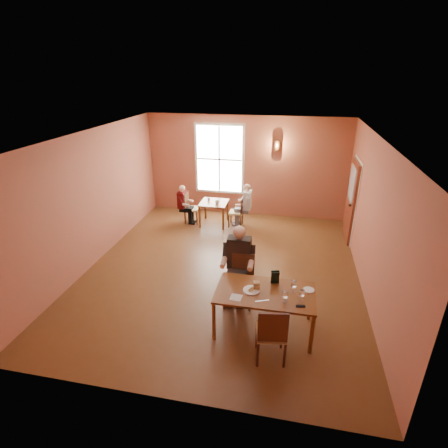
% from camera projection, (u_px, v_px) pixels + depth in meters
% --- Properties ---
extents(ground, '(6.00, 7.00, 0.01)m').
position_uv_depth(ground, '(222.00, 269.00, 7.96)').
color(ground, brown).
rests_on(ground, ground).
extents(wall_back, '(6.00, 0.04, 3.00)m').
position_uv_depth(wall_back, '(246.00, 167.00, 10.49)').
color(wall_back, brown).
rests_on(wall_back, ground).
extents(wall_front, '(6.00, 0.04, 3.00)m').
position_uv_depth(wall_front, '(163.00, 312.00, 4.22)').
color(wall_front, brown).
rests_on(wall_front, ground).
extents(wall_left, '(0.04, 7.00, 3.00)m').
position_uv_depth(wall_left, '(93.00, 199.00, 7.90)').
color(wall_left, brown).
rests_on(wall_left, ground).
extents(wall_right, '(0.04, 7.00, 3.00)m').
position_uv_depth(wall_right, '(372.00, 219.00, 6.81)').
color(wall_right, brown).
rests_on(wall_right, ground).
extents(ceiling, '(6.00, 7.00, 0.04)m').
position_uv_depth(ceiling, '(222.00, 136.00, 6.75)').
color(ceiling, white).
rests_on(ceiling, wall_back).
extents(window, '(1.36, 0.10, 1.96)m').
position_uv_depth(window, '(219.00, 159.00, 10.51)').
color(window, white).
rests_on(window, wall_back).
extents(door, '(0.12, 1.04, 2.10)m').
position_uv_depth(door, '(351.00, 201.00, 9.06)').
color(door, maroon).
rests_on(door, ground).
extents(wall_sconce, '(0.16, 0.16, 0.28)m').
position_uv_depth(wall_sconce, '(277.00, 145.00, 9.95)').
color(wall_sconce, brown).
rests_on(wall_sconce, wall_back).
extents(main_table, '(1.66, 0.93, 0.78)m').
position_uv_depth(main_table, '(264.00, 311.00, 5.99)').
color(main_table, brown).
rests_on(main_table, ground).
extents(chair_diner_main, '(0.44, 0.44, 0.99)m').
position_uv_depth(chair_diner_main, '(241.00, 281.00, 6.62)').
color(chair_diner_main, '#3B1E0F').
rests_on(chair_diner_main, ground).
extents(diner_main, '(0.59, 0.59, 1.46)m').
position_uv_depth(diner_main, '(241.00, 272.00, 6.50)').
color(diner_main, '#38251F').
rests_on(diner_main, ground).
extents(chair_empty, '(0.51, 0.51, 1.00)m').
position_uv_depth(chair_empty, '(271.00, 332.00, 5.35)').
color(chair_empty, '#3C190D').
rests_on(chair_empty, ground).
extents(plate_food, '(0.33, 0.33, 0.04)m').
position_uv_depth(plate_food, '(251.00, 290.00, 5.85)').
color(plate_food, white).
rests_on(plate_food, main_table).
extents(sandwich, '(0.12, 0.12, 0.12)m').
position_uv_depth(sandwich, '(256.00, 286.00, 5.88)').
color(sandwich, tan).
rests_on(sandwich, main_table).
extents(goblet_a, '(0.11, 0.11, 0.22)m').
position_uv_depth(goblet_a, '(293.00, 286.00, 5.81)').
color(goblet_a, white).
rests_on(goblet_a, main_table).
extents(goblet_b, '(0.11, 0.11, 0.20)m').
position_uv_depth(goblet_b, '(302.00, 295.00, 5.59)').
color(goblet_b, white).
rests_on(goblet_b, main_table).
extents(goblet_c, '(0.09, 0.09, 0.21)m').
position_uv_depth(goblet_c, '(285.00, 296.00, 5.54)').
color(goblet_c, white).
rests_on(goblet_c, main_table).
extents(menu_stand, '(0.15, 0.10, 0.23)m').
position_uv_depth(menu_stand, '(275.00, 277.00, 6.03)').
color(menu_stand, black).
rests_on(menu_stand, main_table).
extents(knife, '(0.22, 0.10, 0.00)m').
position_uv_depth(knife, '(262.00, 301.00, 5.60)').
color(knife, white).
rests_on(knife, main_table).
extents(napkin, '(0.20, 0.20, 0.01)m').
position_uv_depth(napkin, '(236.00, 297.00, 5.69)').
color(napkin, white).
rests_on(napkin, main_table).
extents(side_plate, '(0.25, 0.25, 0.01)m').
position_uv_depth(side_plate, '(309.00, 290.00, 5.87)').
color(side_plate, white).
rests_on(side_plate, main_table).
extents(sunglasses, '(0.15, 0.07, 0.02)m').
position_uv_depth(sunglasses, '(301.00, 306.00, 5.47)').
color(sunglasses, black).
rests_on(sunglasses, main_table).
extents(second_table, '(0.77, 0.77, 0.68)m').
position_uv_depth(second_table, '(214.00, 213.00, 10.19)').
color(second_table, brown).
rests_on(second_table, ground).
extents(chair_diner_white, '(0.39, 0.39, 0.87)m').
position_uv_depth(chair_diner_white, '(236.00, 212.00, 10.03)').
color(chair_diner_white, maroon).
rests_on(chair_diner_white, ground).
extents(diner_white, '(0.49, 0.49, 1.21)m').
position_uv_depth(diner_white, '(237.00, 206.00, 9.96)').
color(diner_white, white).
rests_on(diner_white, ground).
extents(chair_diner_maroon, '(0.40, 0.40, 0.90)m').
position_uv_depth(chair_diner_maroon, '(192.00, 208.00, 10.26)').
color(chair_diner_maroon, brown).
rests_on(chair_diner_maroon, ground).
extents(diner_maroon, '(0.45, 0.45, 1.11)m').
position_uv_depth(diner_maroon, '(191.00, 204.00, 10.22)').
color(diner_maroon, maroon).
rests_on(diner_maroon, ground).
extents(cup_a, '(0.16, 0.16, 0.09)m').
position_uv_depth(cup_a, '(217.00, 202.00, 9.91)').
color(cup_a, silver).
rests_on(cup_a, second_table).
extents(cup_b, '(0.10, 0.10, 0.08)m').
position_uv_depth(cup_b, '(209.00, 199.00, 10.14)').
color(cup_b, silver).
rests_on(cup_b, second_table).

